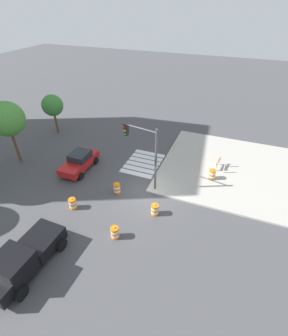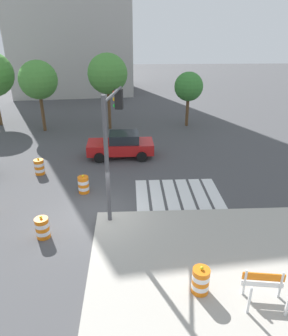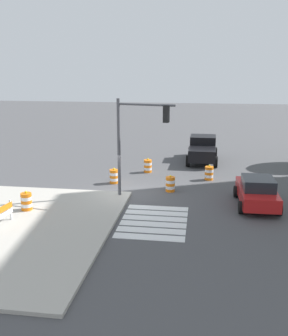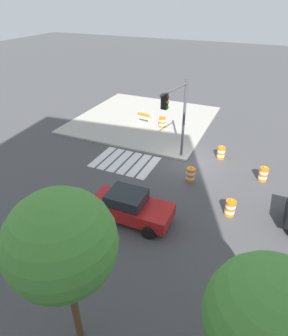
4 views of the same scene
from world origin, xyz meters
name	(u,v)px [view 4 (image 4 of 4)]	position (x,y,z in m)	size (l,w,h in m)	color
ground_plane	(186,162)	(0.00, 0.00, 0.00)	(120.00, 120.00, 0.00)	#474749
sidewalk_corner	(144,119)	(6.00, -6.00, 0.07)	(12.00, 12.00, 0.15)	#ADA89E
crosswalk_stripes	(125,162)	(4.00, 1.80, 0.01)	(4.35, 3.20, 0.02)	silver
sports_car	(130,206)	(0.99, 7.02, 0.81)	(4.33, 2.19, 1.63)	red
traffic_barrel_near_corner	(263,174)	(-5.11, 0.27, 0.45)	(0.56, 0.56, 1.02)	orange
traffic_barrel_crosswalk_end	(221,153)	(-2.09, -1.52, 0.45)	(0.56, 0.56, 1.02)	orange
traffic_barrel_median_near	(191,175)	(-0.90, 2.21, 0.45)	(0.56, 0.56, 1.02)	orange
traffic_barrel_median_far	(230,208)	(-3.77, 4.55, 0.45)	(0.56, 0.56, 1.02)	orange
traffic_barrel_on_sidewalk	(162,122)	(3.72, -4.84, 0.60)	(0.56, 0.56, 1.02)	orange
construction_barricade	(145,116)	(5.60, -5.24, 0.72)	(1.33, 0.94, 1.00)	silver
traffic_light_pole	(177,110)	(0.79, 0.52, 3.91)	(0.78, 3.25, 5.50)	#4C4C51
street_tree_streetside_mid	(269,320)	(-5.48, 12.94, 4.09)	(2.99, 2.99, 5.60)	brown
street_tree_streetside_far	(62,244)	(-0.10, 13.23, 4.48)	(3.15, 3.15, 6.07)	brown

